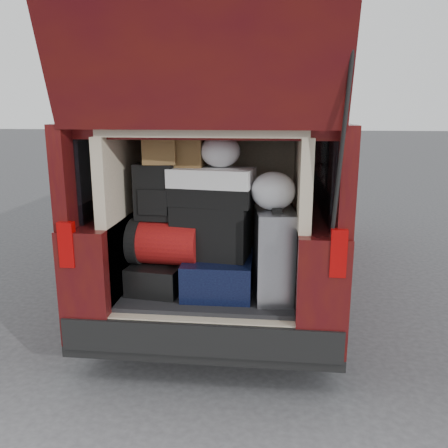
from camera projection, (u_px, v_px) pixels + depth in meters
The scene contains 14 objects.
ground at pixel (207, 367), 3.53m from camera, with size 80.00×80.00×0.00m, color #373739.
minivan at pixel (231, 200), 5.11m from camera, with size 1.90×5.35×2.77m.
load_floor at pixel (212, 317), 3.73m from camera, with size 1.24×1.05×0.55m, color black.
black_hardshell at pixel (160, 275), 3.58m from camera, with size 0.38×0.52×0.21m, color black.
navy_hardshell at pixel (219, 273), 3.52m from camera, with size 0.49×0.60×0.26m, color black.
silver_roller at pixel (274, 255), 3.34m from camera, with size 0.27×0.43×0.64m, color silver.
red_duffel at pixel (166, 242), 3.48m from camera, with size 0.51×0.33×0.33m, color #9B140E.
black_soft_case at pixel (211, 231), 3.46m from camera, with size 0.54×0.32×0.39m, color black.
backpack at pixel (155, 192), 3.42m from camera, with size 0.28×0.17×0.41m, color black.
twotone_duffel at pixel (212, 187), 3.37m from camera, with size 0.59×0.30×0.26m, color silver.
grocery_sack_lower at pixel (160, 149), 3.34m from camera, with size 0.23×0.19×0.21m, color brown.
grocery_sack_upper at pixel (188, 151), 3.40m from camera, with size 0.22×0.18×0.22m, color brown.
plastic_bag_center at pixel (220, 151), 3.35m from camera, with size 0.29×0.27×0.23m, color white.
plastic_bag_right at pixel (273, 191), 3.25m from camera, with size 0.31×0.29×0.27m, color white.
Camera 1 is at (0.47, -3.15, 1.87)m, focal length 38.00 mm.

